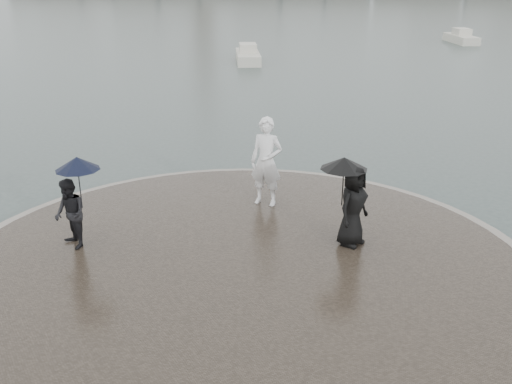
# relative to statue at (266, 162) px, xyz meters

# --- Properties ---
(kerb_ring) EXTENTS (12.50, 12.50, 0.32)m
(kerb_ring) POSITION_rel_statue_xyz_m (0.23, -3.31, -1.34)
(kerb_ring) COLOR gray
(kerb_ring) RESTS_ON ground
(quay_tip) EXTENTS (11.90, 11.90, 0.36)m
(quay_tip) POSITION_rel_statue_xyz_m (0.23, -3.31, -1.32)
(quay_tip) COLOR #2D261E
(quay_tip) RESTS_ON ground
(statue) EXTENTS (0.90, 0.65, 2.28)m
(statue) POSITION_rel_statue_xyz_m (0.00, 0.00, 0.00)
(statue) COLOR white
(statue) RESTS_ON quay_tip
(visitor_left) EXTENTS (1.19, 1.03, 2.04)m
(visitor_left) POSITION_rel_statue_xyz_m (-3.46, -3.41, -0.07)
(visitor_left) COLOR black
(visitor_left) RESTS_ON quay_tip
(visitor_right) EXTENTS (1.21, 1.13, 1.95)m
(visitor_right) POSITION_rel_statue_xyz_m (2.28, -1.82, -0.03)
(visitor_right) COLOR black
(visitor_right) RESTS_ON quay_tip
(boats) EXTENTS (36.43, 22.32, 1.50)m
(boats) POSITION_rel_statue_xyz_m (8.46, 34.34, -1.12)
(boats) COLOR beige
(boats) RESTS_ON ground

